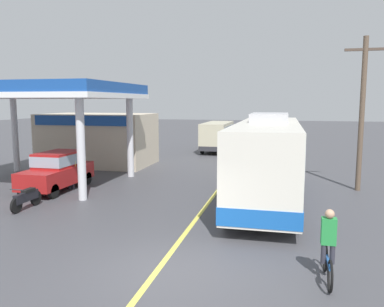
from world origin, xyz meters
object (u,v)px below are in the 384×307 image
(pedestrian_by_shop, at_px, (56,170))
(motorcycle_parked_forecourt, at_px, (26,198))
(car_at_pump, at_px, (58,169))
(cyclist_on_shoulder, at_px, (328,248))
(coach_bus_main, at_px, (268,160))
(pedestrian_near_pump, at_px, (71,170))
(minibus_opposing_lane, at_px, (217,134))

(pedestrian_by_shop, bearing_deg, motorcycle_parked_forecourt, -75.58)
(car_at_pump, relative_size, motorcycle_parked_forecourt, 2.33)
(car_at_pump, xyz_separation_m, pedestrian_by_shop, (-0.20, 0.17, -0.08))
(cyclist_on_shoulder, xyz_separation_m, motorcycle_parked_forecourt, (-10.87, 3.71, -0.34))
(coach_bus_main, height_order, car_at_pump, coach_bus_main)
(motorcycle_parked_forecourt, distance_m, pedestrian_near_pump, 3.70)
(pedestrian_by_shop, bearing_deg, cyclist_on_shoulder, -31.48)
(coach_bus_main, xyz_separation_m, car_at_pump, (-9.83, -0.38, -0.71))
(minibus_opposing_lane, distance_m, motorcycle_parked_forecourt, 20.02)
(car_at_pump, bearing_deg, coach_bus_main, 2.21)
(minibus_opposing_lane, distance_m, pedestrian_by_shop, 16.87)
(coach_bus_main, height_order, pedestrian_near_pump, coach_bus_main)
(coach_bus_main, xyz_separation_m, pedestrian_by_shop, (-10.03, -0.21, -0.79))
(car_at_pump, distance_m, pedestrian_by_shop, 0.27)
(coach_bus_main, xyz_separation_m, motorcycle_parked_forecourt, (-9.13, -3.70, -1.28))
(coach_bus_main, distance_m, minibus_opposing_lane, 16.57)
(coach_bus_main, bearing_deg, pedestrian_by_shop, -178.79)
(car_at_pump, xyz_separation_m, minibus_opposing_lane, (4.96, 16.22, 0.46))
(coach_bus_main, height_order, pedestrian_by_shop, coach_bus_main)
(car_at_pump, height_order, cyclist_on_shoulder, car_at_pump)
(minibus_opposing_lane, distance_m, pedestrian_near_pump, 16.50)
(minibus_opposing_lane, xyz_separation_m, motorcycle_parked_forecourt, (-4.26, -19.54, -1.03))
(coach_bus_main, bearing_deg, minibus_opposing_lane, 107.10)
(car_at_pump, bearing_deg, minibus_opposing_lane, 72.99)
(motorcycle_parked_forecourt, bearing_deg, coach_bus_main, 22.06)
(minibus_opposing_lane, bearing_deg, coach_bus_main, -72.90)
(car_at_pump, bearing_deg, motorcycle_parked_forecourt, -78.08)
(cyclist_on_shoulder, bearing_deg, minibus_opposing_lane, 105.87)
(coach_bus_main, height_order, minibus_opposing_lane, coach_bus_main)
(cyclist_on_shoulder, height_order, pedestrian_near_pump, cyclist_on_shoulder)
(car_at_pump, relative_size, cyclist_on_shoulder, 2.31)
(car_at_pump, height_order, pedestrian_by_shop, car_at_pump)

